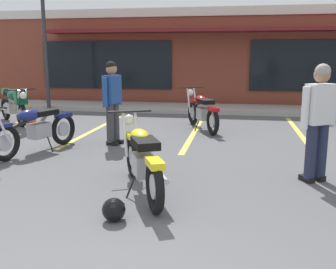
{
  "coord_description": "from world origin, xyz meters",
  "views": [
    {
      "loc": [
        0.98,
        -2.1,
        1.78
      ],
      "look_at": [
        -0.09,
        3.89,
        0.55
      ],
      "focal_mm": 41.85,
      "sensor_mm": 36.0,
      "label": 1
    }
  ],
  "objects_px": {
    "motorcycle_silver_naked": "(14,104)",
    "helmet_on_pavement": "(114,210)",
    "person_near_building": "(112,98)",
    "person_by_back_row": "(319,116)",
    "parking_lot_lamp_post": "(41,12)",
    "motorcycle_foreground_classic": "(142,158)",
    "motorcycle_green_cafe_racer": "(35,128)",
    "motorcycle_blue_standard": "(202,111)",
    "traffic_cone": "(31,115)"
  },
  "relations": [
    {
      "from": "motorcycle_foreground_classic",
      "to": "parking_lot_lamp_post",
      "type": "bearing_deg",
      "value": 125.22
    },
    {
      "from": "parking_lot_lamp_post",
      "to": "motorcycle_green_cafe_racer",
      "type": "bearing_deg",
      "value": -65.12
    },
    {
      "from": "motorcycle_foreground_classic",
      "to": "person_near_building",
      "type": "distance_m",
      "value": 3.02
    },
    {
      "from": "motorcycle_silver_naked",
      "to": "motorcycle_blue_standard",
      "type": "xyz_separation_m",
      "value": [
        4.98,
        0.04,
        -0.07
      ]
    },
    {
      "from": "motorcycle_blue_standard",
      "to": "person_near_building",
      "type": "height_order",
      "value": "person_near_building"
    },
    {
      "from": "motorcycle_foreground_classic",
      "to": "motorcycle_green_cafe_racer",
      "type": "xyz_separation_m",
      "value": [
        -2.47,
        1.77,
        0.0
      ]
    },
    {
      "from": "person_near_building",
      "to": "helmet_on_pavement",
      "type": "distance_m",
      "value": 3.93
    },
    {
      "from": "motorcycle_blue_standard",
      "to": "traffic_cone",
      "type": "relative_size",
      "value": 3.72
    },
    {
      "from": "motorcycle_blue_standard",
      "to": "motorcycle_green_cafe_racer",
      "type": "bearing_deg",
      "value": -134.67
    },
    {
      "from": "motorcycle_silver_naked",
      "to": "person_by_back_row",
      "type": "distance_m",
      "value": 7.9
    },
    {
      "from": "motorcycle_blue_standard",
      "to": "parking_lot_lamp_post",
      "type": "distance_m",
      "value": 6.2
    },
    {
      "from": "person_by_back_row",
      "to": "parking_lot_lamp_post",
      "type": "xyz_separation_m",
      "value": [
        -7.14,
        5.95,
        2.14
      ]
    },
    {
      "from": "motorcycle_foreground_classic",
      "to": "motorcycle_silver_naked",
      "type": "height_order",
      "value": "same"
    },
    {
      "from": "motorcycle_blue_standard",
      "to": "helmet_on_pavement",
      "type": "height_order",
      "value": "motorcycle_blue_standard"
    },
    {
      "from": "motorcycle_green_cafe_racer",
      "to": "person_by_back_row",
      "type": "bearing_deg",
      "value": -10.64
    },
    {
      "from": "motorcycle_foreground_classic",
      "to": "person_near_building",
      "type": "relative_size",
      "value": 1.17
    },
    {
      "from": "motorcycle_silver_naked",
      "to": "helmet_on_pavement",
      "type": "height_order",
      "value": "motorcycle_silver_naked"
    },
    {
      "from": "motorcycle_foreground_classic",
      "to": "motorcycle_silver_naked",
      "type": "xyz_separation_m",
      "value": [
        -4.61,
        4.6,
        0.07
      ]
    },
    {
      "from": "motorcycle_green_cafe_racer",
      "to": "parking_lot_lamp_post",
      "type": "distance_m",
      "value": 6.15
    },
    {
      "from": "motorcycle_blue_standard",
      "to": "person_by_back_row",
      "type": "height_order",
      "value": "person_by_back_row"
    },
    {
      "from": "motorcycle_green_cafe_racer",
      "to": "motorcycle_blue_standard",
      "type": "bearing_deg",
      "value": 45.33
    },
    {
      "from": "person_by_back_row",
      "to": "motorcycle_green_cafe_racer",
      "type": "bearing_deg",
      "value": 169.36
    },
    {
      "from": "motorcycle_silver_naked",
      "to": "person_near_building",
      "type": "height_order",
      "value": "person_near_building"
    },
    {
      "from": "motorcycle_silver_naked",
      "to": "helmet_on_pavement",
      "type": "xyz_separation_m",
      "value": [
        4.53,
        -5.56,
        -0.4
      ]
    },
    {
      "from": "motorcycle_green_cafe_racer",
      "to": "helmet_on_pavement",
      "type": "xyz_separation_m",
      "value": [
        2.39,
        -2.73,
        -0.33
      ]
    },
    {
      "from": "person_near_building",
      "to": "helmet_on_pavement",
      "type": "relative_size",
      "value": 6.44
    },
    {
      "from": "motorcycle_green_cafe_racer",
      "to": "traffic_cone",
      "type": "height_order",
      "value": "motorcycle_green_cafe_racer"
    },
    {
      "from": "traffic_cone",
      "to": "motorcycle_silver_naked",
      "type": "bearing_deg",
      "value": 176.73
    },
    {
      "from": "motorcycle_foreground_classic",
      "to": "person_by_back_row",
      "type": "height_order",
      "value": "person_by_back_row"
    },
    {
      "from": "person_by_back_row",
      "to": "parking_lot_lamp_post",
      "type": "distance_m",
      "value": 9.54
    },
    {
      "from": "helmet_on_pavement",
      "to": "traffic_cone",
      "type": "distance_m",
      "value": 6.85
    },
    {
      "from": "person_by_back_row",
      "to": "helmet_on_pavement",
      "type": "relative_size",
      "value": 6.44
    },
    {
      "from": "motorcycle_silver_naked",
      "to": "parking_lot_lamp_post",
      "type": "distance_m",
      "value": 3.39
    },
    {
      "from": "motorcycle_blue_standard",
      "to": "traffic_cone",
      "type": "height_order",
      "value": "motorcycle_blue_standard"
    },
    {
      "from": "person_by_back_row",
      "to": "helmet_on_pavement",
      "type": "bearing_deg",
      "value": -142.91
    },
    {
      "from": "motorcycle_silver_naked",
      "to": "motorcycle_green_cafe_racer",
      "type": "relative_size",
      "value": 0.83
    },
    {
      "from": "person_by_back_row",
      "to": "motorcycle_silver_naked",
      "type": "bearing_deg",
      "value": 151.74
    },
    {
      "from": "person_by_back_row",
      "to": "person_near_building",
      "type": "height_order",
      "value": "same"
    },
    {
      "from": "person_by_back_row",
      "to": "person_near_building",
      "type": "relative_size",
      "value": 1.0
    },
    {
      "from": "helmet_on_pavement",
      "to": "parking_lot_lamp_post",
      "type": "distance_m",
      "value": 9.57
    },
    {
      "from": "person_near_building",
      "to": "traffic_cone",
      "type": "relative_size",
      "value": 3.16
    },
    {
      "from": "motorcycle_silver_naked",
      "to": "traffic_cone",
      "type": "height_order",
      "value": "motorcycle_silver_naked"
    },
    {
      "from": "motorcycle_foreground_classic",
      "to": "motorcycle_green_cafe_racer",
      "type": "height_order",
      "value": "same"
    },
    {
      "from": "person_by_back_row",
      "to": "traffic_cone",
      "type": "xyz_separation_m",
      "value": [
        -6.46,
        3.71,
        -0.69
      ]
    },
    {
      "from": "motorcycle_green_cafe_racer",
      "to": "traffic_cone",
      "type": "distance_m",
      "value": 3.26
    },
    {
      "from": "motorcycle_green_cafe_racer",
      "to": "motorcycle_silver_naked",
      "type": "bearing_deg",
      "value": 127.12
    },
    {
      "from": "motorcycle_silver_naked",
      "to": "person_near_building",
      "type": "distance_m",
      "value": 3.87
    },
    {
      "from": "motorcycle_green_cafe_racer",
      "to": "person_by_back_row",
      "type": "distance_m",
      "value": 4.91
    },
    {
      "from": "traffic_cone",
      "to": "parking_lot_lamp_post",
      "type": "height_order",
      "value": "parking_lot_lamp_post"
    },
    {
      "from": "motorcycle_foreground_classic",
      "to": "person_by_back_row",
      "type": "distance_m",
      "value": 2.54
    }
  ]
}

